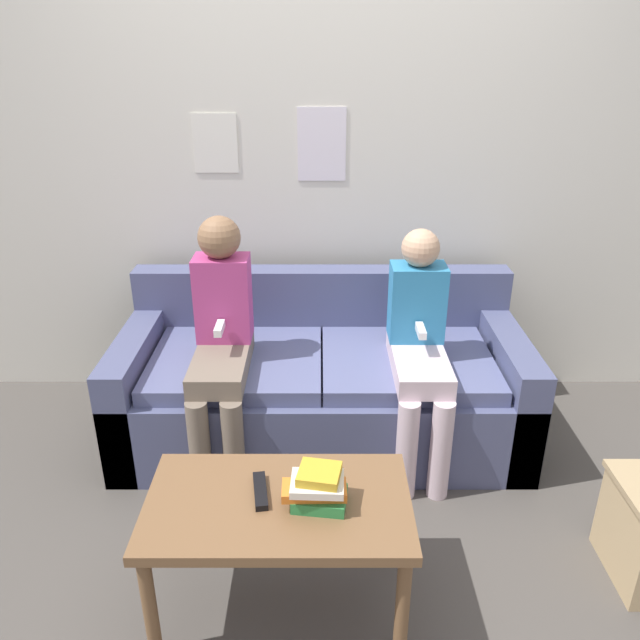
{
  "coord_description": "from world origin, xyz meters",
  "views": [
    {
      "loc": [
        -0.01,
        -2.08,
        1.77
      ],
      "look_at": [
        0.0,
        0.4,
        0.66
      ],
      "focal_mm": 35.0,
      "sensor_mm": 36.0,
      "label": 1
    }
  ],
  "objects": [
    {
      "name": "book_stack",
      "position": [
        -0.02,
        -0.53,
        0.5
      ],
      "size": [
        0.21,
        0.15,
        0.13
      ],
      "color": "#2D8442",
      "rests_on": "coffee_table"
    },
    {
      "name": "coffee_table",
      "position": [
        -0.14,
        -0.51,
        0.39
      ],
      "size": [
        0.84,
        0.48,
        0.44
      ],
      "color": "brown",
      "rests_on": "ground_plane"
    },
    {
      "name": "tv_remote",
      "position": [
        -0.2,
        -0.48,
        0.46
      ],
      "size": [
        0.06,
        0.17,
        0.02
      ],
      "rotation": [
        0.0,
        0.0,
        0.15
      ],
      "color": "black",
      "rests_on": "coffee_table"
    },
    {
      "name": "person_left",
      "position": [
        -0.43,
        0.35,
        0.62
      ],
      "size": [
        0.24,
        0.57,
        1.11
      ],
      "color": "#756656",
      "rests_on": "ground_plane"
    },
    {
      "name": "couch",
      "position": [
        0.0,
        0.53,
        0.26
      ],
      "size": [
        1.87,
        0.84,
        0.74
      ],
      "color": "#4C5175",
      "rests_on": "ground_plane"
    },
    {
      "name": "ground_plane",
      "position": [
        0.0,
        0.0,
        0.0
      ],
      "size": [
        10.0,
        10.0,
        0.0
      ],
      "primitive_type": "plane",
      "color": "#4C4742"
    },
    {
      "name": "person_right",
      "position": [
        0.42,
        0.34,
        0.58
      ],
      "size": [
        0.24,
        0.57,
        1.05
      ],
      "color": "silver",
      "rests_on": "ground_plane"
    },
    {
      "name": "wall_back",
      "position": [
        -0.0,
        1.05,
        1.3
      ],
      "size": [
        8.0,
        0.06,
        2.6
      ],
      "color": "silver",
      "rests_on": "ground_plane"
    }
  ]
}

